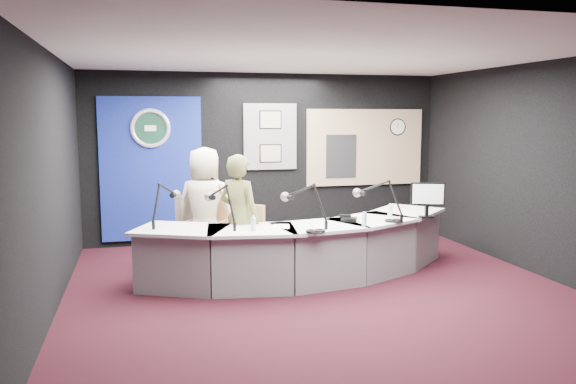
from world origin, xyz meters
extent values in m
plane|color=black|center=(0.00, 0.00, 0.00)|extent=(6.00, 6.00, 0.00)
cube|color=silver|center=(0.00, 0.00, 2.80)|extent=(6.00, 6.00, 0.02)
cube|color=black|center=(0.00, 3.00, 1.40)|extent=(6.00, 0.02, 2.80)
cube|color=black|center=(0.00, -3.00, 1.40)|extent=(6.00, 0.02, 2.80)
cube|color=black|center=(-3.00, 0.00, 1.40)|extent=(0.02, 6.00, 2.80)
cube|color=black|center=(3.00, 0.00, 1.40)|extent=(0.02, 6.00, 2.80)
cube|color=navy|center=(-1.90, 2.97, 1.25)|extent=(1.60, 0.05, 2.30)
torus|color=silver|center=(-1.90, 2.93, 1.90)|extent=(0.63, 0.07, 0.63)
cylinder|color=#0E3323|center=(-1.90, 2.94, 1.90)|extent=(0.48, 0.01, 0.48)
cube|color=slate|center=(0.05, 2.97, 1.75)|extent=(0.90, 0.04, 1.10)
cube|color=gray|center=(0.05, 2.94, 2.03)|extent=(0.34, 0.02, 0.27)
cube|color=gray|center=(0.05, 2.94, 1.47)|extent=(0.34, 0.02, 0.27)
cube|color=tan|center=(1.75, 2.97, 1.55)|extent=(2.12, 0.06, 1.32)
cube|color=beige|center=(1.75, 2.96, 1.55)|extent=(2.00, 0.02, 1.20)
cube|color=black|center=(1.30, 2.94, 1.40)|extent=(0.55, 0.02, 0.75)
cylinder|color=white|center=(2.35, 2.94, 1.90)|extent=(0.28, 0.01, 0.28)
cube|color=gray|center=(-1.38, 1.64, 0.62)|extent=(0.48, 0.35, 0.70)
imported|color=beige|center=(-1.23, 1.42, 0.84)|extent=(0.97, 0.82, 1.67)
imported|color=brown|center=(-0.88, 0.63, 0.81)|extent=(0.69, 0.70, 1.62)
cube|color=black|center=(1.60, 0.39, 1.07)|extent=(0.46, 0.19, 0.33)
cube|color=black|center=(0.50, 0.38, 0.78)|extent=(0.24, 0.23, 0.05)
torus|color=black|center=(1.04, 0.21, 0.77)|extent=(0.21, 0.21, 0.04)
torus|color=black|center=(-0.13, -0.20, 0.77)|extent=(0.21, 0.21, 0.04)
cube|color=white|center=(-1.00, 0.10, 0.75)|extent=(0.27, 0.34, 0.00)
cube|color=white|center=(-0.42, 0.26, 0.75)|extent=(0.26, 0.32, 0.00)
camera|label=1|loc=(-2.07, -6.49, 2.09)|focal=36.00mm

